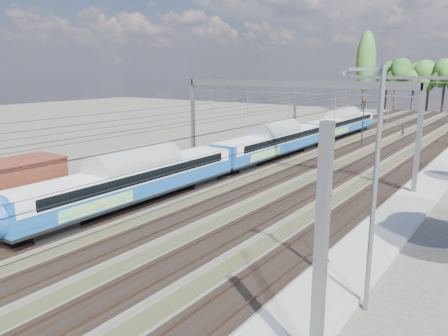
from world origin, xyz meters
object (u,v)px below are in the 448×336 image
Objects in this scene: signal_near at (363,117)px; lamp_post at (373,183)px; worker at (403,131)px; emu_train at (273,138)px.

lamp_post is (13.26, -40.70, 1.61)m from signal_near.
worker is 13.57m from signal_near.
emu_train is at bearing -83.67° from signal_near.
worker is at bearing 81.52° from lamp_post.
emu_train is 37.16× the size of worker.
lamp_post is at bearing -54.02° from emu_train.
signal_near is (4.98, 15.58, 1.34)m from emu_train.
emu_train is at bearing 105.89° from lamp_post.
emu_train is at bearing 173.76° from worker.
lamp_post reaches higher than emu_train.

